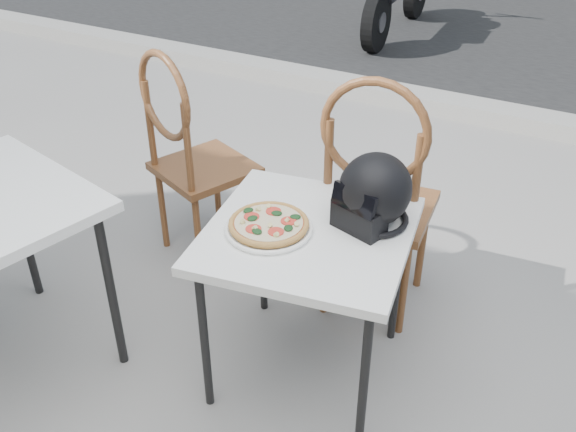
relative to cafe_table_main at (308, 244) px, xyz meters
The scene contains 8 objects.
ground 0.69m from the cafe_table_main, 33.04° to the right, with size 80.00×80.00×0.00m, color gray.
curb 2.90m from the cafe_table_main, 85.01° to the left, with size 30.00×0.25×0.12m, color gray.
cafe_table_main is the anchor object (origin of this frame).
plate 0.16m from the cafe_table_main, 149.14° to the right, with size 0.37×0.37×0.02m.
pizza 0.17m from the cafe_table_main, 149.22° to the right, with size 0.37×0.37×0.04m.
helmet 0.29m from the cafe_table_main, 41.66° to the left, with size 0.32×0.33×0.27m.
cafe_chair_main 0.47m from the cafe_table_main, 80.85° to the left, with size 0.48×0.48×1.15m.
cafe_chair_side 0.96m from the cafe_table_main, 152.41° to the left, with size 0.54×0.54×1.09m.
Camera 1 is at (0.59, -1.54, 1.95)m, focal length 40.00 mm.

